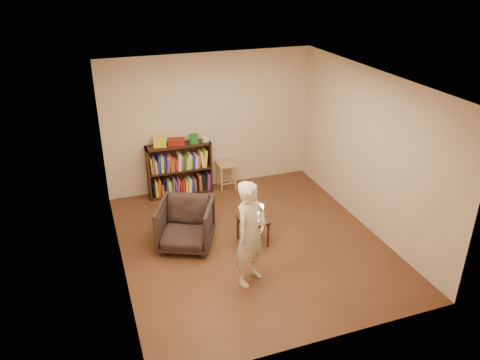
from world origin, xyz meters
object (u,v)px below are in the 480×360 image
object	(u,v)px
person	(250,234)
armchair	(186,225)
stool	(226,168)
side_table	(253,223)
laptop	(253,213)
bookshelf	(180,172)

from	to	relation	value
person	armchair	bearing A→B (deg)	84.97
person	stool	bearing A→B (deg)	44.52
stool	person	xyz separation A→B (m)	(-0.60, -2.91, 0.34)
side_table	laptop	size ratio (longest dim) A/B	1.12
bookshelf	stool	distance (m)	0.91
stool	armchair	distance (m)	2.15
side_table	laptop	xyz separation A→B (m)	(0.03, 0.06, 0.13)
stool	laptop	size ratio (longest dim) A/B	1.32
side_table	stool	bearing A→B (deg)	83.75
stool	armchair	world-z (taller)	armchair
bookshelf	side_table	xyz separation A→B (m)	(0.69, -2.10, -0.07)
bookshelf	armchair	distance (m)	1.85
armchair	side_table	world-z (taller)	armchair
person	bookshelf	bearing A→B (deg)	62.11
armchair	laptop	size ratio (longest dim) A/B	2.10
side_table	person	distance (m)	1.03
bookshelf	person	xyz separation A→B (m)	(0.31, -2.98, 0.32)
laptop	stool	bearing A→B (deg)	132.98
bookshelf	person	distance (m)	3.01
armchair	laptop	world-z (taller)	armchair
bookshelf	stool	world-z (taller)	bookshelf
bookshelf	laptop	size ratio (longest dim) A/B	3.05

